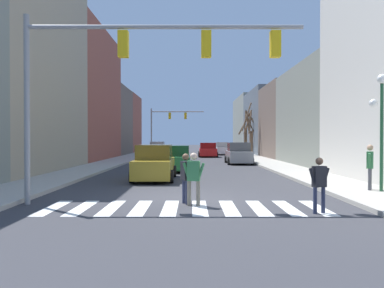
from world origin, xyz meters
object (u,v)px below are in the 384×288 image
Objects in this scene: traffic_signal_far at (166,121)px; car_parked_left_far at (221,149)px; street_lamp_right_corner at (380,109)px; traffic_signal_near at (132,61)px; car_parked_left_mid at (176,159)px; street_tree_left_mid at (248,132)px; car_parked_left_near at (156,149)px; pedestrian_on_right_sidewalk at (184,174)px; car_driving_away_lane at (153,164)px; pedestrian_on_left_sidewalk at (369,163)px; street_tree_right_mid at (247,132)px; car_driving_toward_lane at (207,150)px; pedestrian_near_right_corner at (318,180)px; car_parked_right_mid at (237,154)px; pedestrian_waiting_at_curb at (193,175)px.

traffic_signal_far reaches higher than car_parked_left_far.
traffic_signal_far is at bearing 106.55° from street_lamp_right_corner.
traffic_signal_near reaches higher than car_parked_left_mid.
traffic_signal_near is 33.36m from street_tree_left_mid.
car_parked_left_near is 35.54m from pedestrian_on_right_sidewalk.
car_driving_away_lane is at bearing -175.05° from car_parked_left_near.
pedestrian_on_left_sidewalk is 0.28× the size of street_tree_left_mid.
car_parked_left_mid is 25.37m from street_tree_right_mid.
street_lamp_right_corner reaches higher than car_parked_left_far.
car_driving_toward_lane is 29.72m from pedestrian_on_left_sidewalk.
car_driving_away_lane reaches higher than pedestrian_on_right_sidewalk.
street_lamp_right_corner reaches higher than car_driving_away_lane.
pedestrian_near_right_corner is at bearing -14.91° from traffic_signal_near.
car_parked_right_mid is 0.76× the size of street_tree_right_mid.
car_parked_left_near is 23.17m from car_parked_left_mid.
pedestrian_on_left_sidewalk reaches higher than pedestrian_on_right_sidewalk.
street_lamp_right_corner is 2.12m from pedestrian_on_left_sidewalk.
street_tree_left_mid is (7.78, 19.70, 2.14)m from car_parked_left_mid.
pedestrian_on_right_sidewalk is 0.26× the size of street_tree_left_mid.
traffic_signal_near is 4.12m from pedestrian_waiting_at_curb.
car_parked_right_mid is 2.51× the size of pedestrian_on_left_sidewalk.
car_parked_left_far is at bearing -84.37° from pedestrian_waiting_at_curb.
pedestrian_on_right_sidewalk is at bearing -101.57° from street_tree_right_mid.
car_parked_left_mid is (0.90, 12.46, -3.83)m from traffic_signal_near.
car_driving_toward_lane is at bearing 83.27° from traffic_signal_near.
car_driving_toward_lane reaches higher than car_parked_left_far.
car_parked_right_mid is at bearing -108.87° from pedestrian_near_right_corner.
street_tree_left_mid reaches higher than street_lamp_right_corner.
traffic_signal_near is 2.04× the size of street_lamp_right_corner.
car_parked_right_mid is 8.68m from car_parked_left_mid.
traffic_signal_far is 1.58× the size of street_lamp_right_corner.
street_lamp_right_corner is 2.68× the size of pedestrian_on_right_sidewalk.
car_parked_left_far is 2.58× the size of pedestrian_on_right_sidewalk.
car_parked_left_near is 34.88m from pedestrian_on_left_sidewalk.
car_parked_left_mid is 12.79m from pedestrian_waiting_at_curb.
traffic_signal_near is 1.42× the size of street_tree_left_mid.
traffic_signal_near reaches higher than car_driving_away_lane.
street_tree_left_mid is (2.84, 12.57, 2.08)m from car_parked_right_mid.
traffic_signal_far is 11.18m from street_tree_left_mid.
street_tree_left_mid is (8.67, 32.17, -1.69)m from traffic_signal_near.
car_driving_away_lane is 2.67× the size of pedestrian_on_left_sidewalk.
street_lamp_right_corner is 1.00× the size of car_parked_right_mid.
traffic_signal_far reaches higher than car_driving_away_lane.
traffic_signal_near is at bearing -32.84° from pedestrian_near_right_corner.
car_parked_left_far is 0.73× the size of street_tree_right_mid.
car_driving_away_lane is (2.44, -28.19, 0.02)m from car_parked_left_near.
car_driving_toward_lane is 2.53× the size of pedestrian_on_right_sidewalk.
street_tree_right_mid reaches higher than street_lamp_right_corner.
pedestrian_on_right_sidewalk is at bearing 3.26° from traffic_signal_near.
car_driving_away_lane is 30.64m from street_tree_right_mid.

